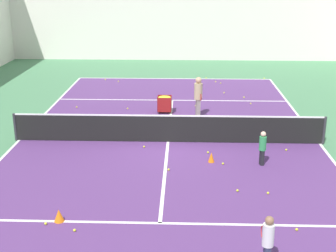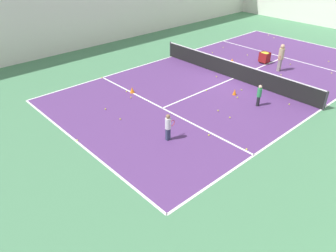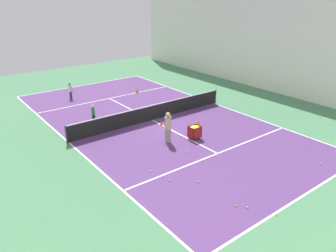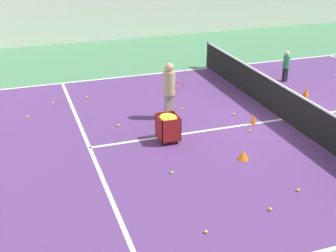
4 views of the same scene
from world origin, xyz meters
name	(u,v)px [view 4 (image 4 of 4)]	position (x,y,z in m)	size (l,w,h in m)	color
ground_plane	(282,120)	(0.00, 0.00, 0.00)	(36.73, 36.73, 0.00)	#477F56
court_playing_area	(282,120)	(0.00, 0.00, 0.00)	(10.99, 20.96, 0.00)	#563370
line_sideline_right	(208,68)	(5.49, 0.00, 0.01)	(0.10, 20.96, 0.00)	white
line_service_far	(90,148)	(0.00, 5.77, 0.01)	(10.99, 0.10, 0.00)	white
line_centre_service	(282,119)	(0.00, 0.00, 0.01)	(0.10, 11.53, 0.00)	white
tennis_net	(284,103)	(0.00, 0.00, 0.53)	(11.29, 0.10, 1.03)	#2D2D33
coach_at_net	(169,87)	(1.17, 3.15, 0.99)	(0.39, 0.68, 1.72)	gray
child_midcourt	(286,64)	(3.08, -1.99, 0.65)	(0.27, 0.27, 1.14)	black
ball_cart	(168,123)	(-0.28, 3.69, 0.54)	(0.61, 0.53, 0.76)	maroon
training_cone_1	(254,119)	(0.00, 0.96, 0.16)	(0.17, 0.17, 0.31)	orange
training_cone_2	(243,155)	(-1.86, 2.26, 0.12)	(0.27, 0.27, 0.24)	orange
training_cone_3	(306,91)	(1.48, -1.81, 0.17)	(0.21, 0.21, 0.33)	orange
tennis_ball_0	(27,117)	(2.60, 7.17, 0.04)	(0.07, 0.07, 0.07)	yellow
tennis_ball_1	(240,75)	(4.14, -0.71, 0.04)	(0.07, 0.07, 0.07)	yellow
tennis_ball_2	(335,57)	(5.06, -5.68, 0.04)	(0.07, 0.07, 0.07)	yellow
tennis_ball_5	(87,97)	(3.69, 5.18, 0.04)	(0.07, 0.07, 0.07)	yellow
tennis_ball_6	(270,209)	(-4.05, 2.77, 0.04)	(0.07, 0.07, 0.07)	yellow
tennis_ball_11	(234,114)	(0.77, 1.22, 0.04)	(0.07, 0.07, 0.07)	yellow
tennis_ball_12	(53,103)	(3.51, 6.32, 0.04)	(0.07, 0.07, 0.07)	yellow
tennis_ball_14	(206,232)	(-4.31, 4.31, 0.04)	(0.07, 0.07, 0.07)	yellow
tennis_ball_15	(172,172)	(-1.97, 4.18, 0.04)	(0.07, 0.07, 0.07)	yellow
tennis_ball_16	(287,98)	(1.41, -1.06, 0.04)	(0.07, 0.07, 0.07)	yellow
tennis_ball_17	(305,91)	(1.84, -2.02, 0.04)	(0.07, 0.07, 0.07)	yellow
tennis_ball_20	(250,131)	(-0.47, 1.33, 0.04)	(0.07, 0.07, 0.07)	yellow
tennis_ball_21	(181,109)	(1.70, 2.57, 0.04)	(0.07, 0.07, 0.07)	yellow
tennis_ball_24	(316,126)	(-0.83, -0.59, 0.04)	(0.07, 0.07, 0.07)	yellow
tennis_ball_27	(298,190)	(-3.60, 1.81, 0.04)	(0.07, 0.07, 0.07)	yellow
tennis_ball_28	(335,76)	(2.94, -4.07, 0.04)	(0.07, 0.07, 0.07)	yellow
tennis_ball_31	(118,125)	(1.10, 4.74, 0.04)	(0.07, 0.07, 0.07)	yellow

